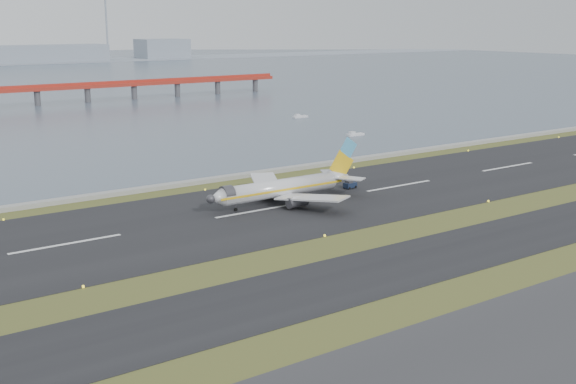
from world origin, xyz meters
The scene contains 9 objects.
ground centered at (0.00, 0.00, 0.00)m, with size 1000.00×1000.00×0.00m, color #324619.
taxiway_strip centered at (0.00, -12.00, 0.05)m, with size 1000.00×18.00×0.10m, color black.
runway_strip centered at (0.00, 30.00, 0.05)m, with size 1000.00×45.00×0.10m, color black.
seawall centered at (0.00, 60.00, 0.50)m, with size 1000.00×2.50×1.00m, color gray.
red_pier centered at (20.00, 250.00, 7.28)m, with size 260.00×5.00×10.20m.
airliner centered at (8.52, 32.20, 3.46)m, with size 38.52×32.89×12.80m.
pushback_tug centered at (28.76, 34.81, 0.95)m, with size 3.24×2.12×1.96m.
workboat_near centered at (81.70, 95.47, 0.49)m, with size 6.49×2.31×1.55m.
workboat_far centered at (94.11, 144.69, 0.50)m, with size 6.62×2.21×1.60m.
Camera 1 is at (-77.81, -91.51, 38.23)m, focal length 45.00 mm.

